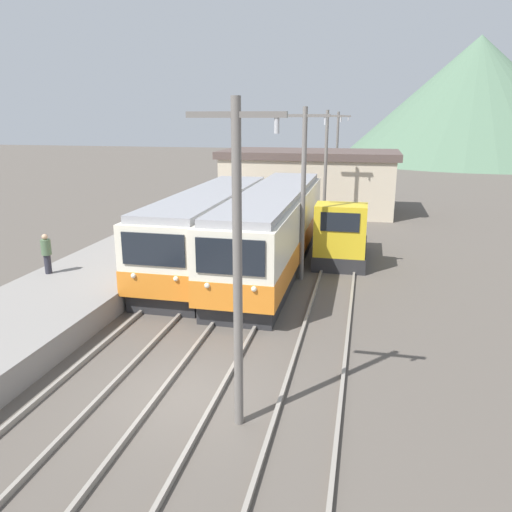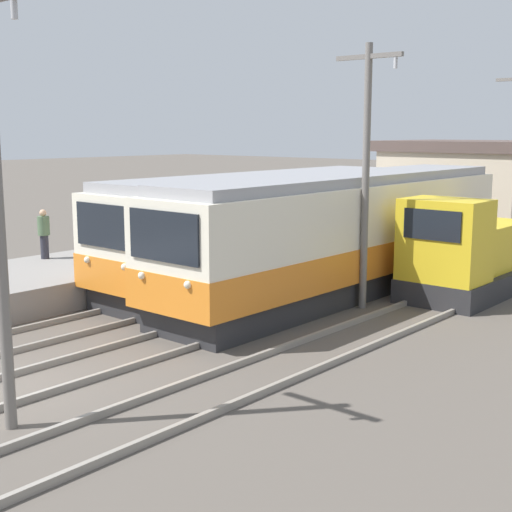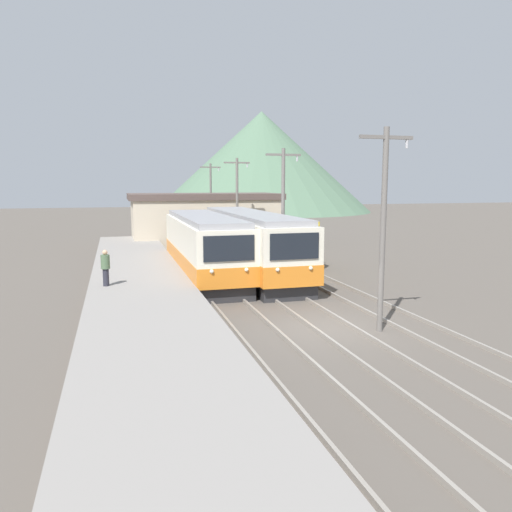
{
  "view_description": "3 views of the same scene",
  "coord_description": "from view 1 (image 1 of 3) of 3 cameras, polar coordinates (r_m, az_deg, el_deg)",
  "views": [
    {
      "loc": [
        4.23,
        -10.44,
        6.75
      ],
      "look_at": [
        0.47,
        6.51,
        1.89
      ],
      "focal_mm": 35.0,
      "sensor_mm": 36.0,
      "label": 1
    },
    {
      "loc": [
        12.07,
        -6.59,
        4.86
      ],
      "look_at": [
        0.38,
        6.94,
        1.71
      ],
      "focal_mm": 50.0,
      "sensor_mm": 36.0,
      "label": 2
    },
    {
      "loc": [
        -7.26,
        -16.24,
        5.23
      ],
      "look_at": [
        -0.74,
        6.81,
        1.75
      ],
      "focal_mm": 35.0,
      "sensor_mm": 36.0,
      "label": 3
    }
  ],
  "objects": [
    {
      "name": "commuter_train_left",
      "position": [
        22.89,
        -5.19,
        2.68
      ],
      "size": [
        2.84,
        12.73,
        3.52
      ],
      "color": "#28282B",
      "rests_on": "ground"
    },
    {
      "name": "catenary_mast_distant",
      "position": [
        42.08,
        9.23,
        11.55
      ],
      "size": [
        2.0,
        0.2,
        7.14
      ],
      "color": "slate",
      "rests_on": "ground"
    },
    {
      "name": "catenary_mast_far",
      "position": [
        31.38,
        7.97,
        10.27
      ],
      "size": [
        2.0,
        0.2,
        7.14
      ],
      "color": "slate",
      "rests_on": "ground"
    },
    {
      "name": "mountain_backdrop",
      "position": [
        87.7,
        23.74,
        16.06
      ],
      "size": [
        41.16,
        41.16,
        18.62
      ],
      "color": "#517056",
      "rests_on": "ground"
    },
    {
      "name": "track_left",
      "position": [
        14.15,
        -18.68,
        -13.42
      ],
      "size": [
        1.54,
        60.0,
        0.14
      ],
      "color": "gray",
      "rests_on": "ground"
    },
    {
      "name": "ground_plane",
      "position": [
        13.13,
        -8.5,
        -15.47
      ],
      "size": [
        200.0,
        200.0,
        0.0
      ],
      "primitive_type": "plane",
      "color": "#564F47"
    },
    {
      "name": "station_building",
      "position": [
        36.95,
        6.04,
        8.53
      ],
      "size": [
        12.6,
        6.3,
        4.41
      ],
      "color": "beige",
      "rests_on": "ground"
    },
    {
      "name": "track_right",
      "position": [
        12.44,
        6.05,
        -16.94
      ],
      "size": [
        1.54,
        60.0,
        0.14
      ],
      "color": "gray",
      "rests_on": "ground"
    },
    {
      "name": "catenary_mast_mid",
      "position": [
        20.74,
        5.45,
        7.65
      ],
      "size": [
        2.0,
        0.2,
        7.14
      ],
      "color": "slate",
      "rests_on": "ground"
    },
    {
      "name": "catenary_mast_near",
      "position": [
        10.36,
        -2.09,
        -0.39
      ],
      "size": [
        2.0,
        0.2,
        7.14
      ],
      "color": "slate",
      "rests_on": "ground"
    },
    {
      "name": "shunting_locomotive",
      "position": [
        24.27,
        9.75,
        2.21
      ],
      "size": [
        2.4,
        4.98,
        3.0
      ],
      "color": "#28282B",
      "rests_on": "ground"
    },
    {
      "name": "commuter_train_center",
      "position": [
        22.74,
        1.98,
        2.74
      ],
      "size": [
        2.84,
        14.86,
        3.6
      ],
      "color": "#28282B",
      "rests_on": "ground"
    },
    {
      "name": "person_on_platform",
      "position": [
        20.96,
        -22.83,
        0.4
      ],
      "size": [
        0.38,
        0.38,
        1.58
      ],
      "color": "#282833",
      "rests_on": "platform_left"
    },
    {
      "name": "track_center",
      "position": [
        13.04,
        -7.66,
        -15.34
      ],
      "size": [
        1.54,
        60.0,
        0.14
      ],
      "color": "gray",
      "rests_on": "ground"
    }
  ]
}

